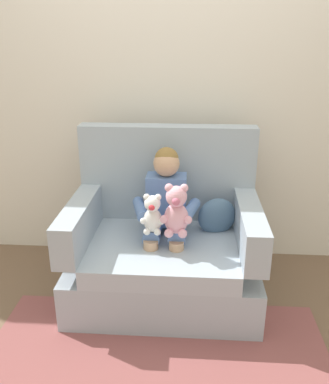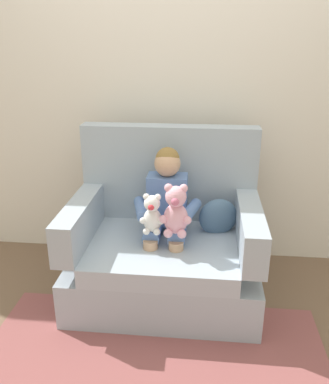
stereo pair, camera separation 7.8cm
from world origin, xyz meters
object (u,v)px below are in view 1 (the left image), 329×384
at_px(plush_pink, 176,211).
at_px(plush_white, 153,215).
at_px(throw_pillow, 217,216).
at_px(armchair, 165,247).
at_px(seated_child, 166,205).

bearing_deg(plush_pink, plush_white, -175.02).
relative_size(plush_white, throw_pillow, 0.97).
height_order(plush_pink, throw_pillow, plush_pink).
xyz_separation_m(armchair, plush_pink, (0.08, -0.19, 0.35)).
bearing_deg(armchair, seated_child, 54.39).
relative_size(plush_pink, throw_pillow, 1.25).
relative_size(seated_child, plush_pink, 2.53).
height_order(seated_child, plush_white, seated_child).
relative_size(armchair, throw_pillow, 4.67).
xyz_separation_m(plush_pink, throw_pillow, (0.26, 0.29, -0.16)).
bearing_deg(armchair, plush_pink, -66.00).
distance_m(seated_child, throw_pillow, 0.37).
bearing_deg(plush_pink, armchair, 123.77).
distance_m(plush_pink, plush_white, 0.15).
relative_size(seated_child, plush_white, 3.26).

